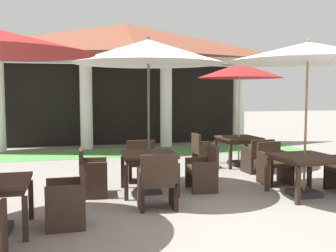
% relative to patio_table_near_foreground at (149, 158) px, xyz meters
% --- Properties ---
extents(ground_plane, '(60.00, 60.00, 0.00)m').
position_rel_patio_table_near_foreground_xyz_m(ground_plane, '(0.43, -0.90, -0.66)').
color(ground_plane, gray).
extents(background_pavilion, '(9.46, 2.94, 4.21)m').
position_rel_patio_table_near_foreground_xyz_m(background_pavilion, '(0.43, 6.34, 2.62)').
color(background_pavilion, white).
rests_on(background_pavilion, ground).
extents(lawn_strip, '(11.26, 1.90, 0.01)m').
position_rel_patio_table_near_foreground_xyz_m(lawn_strip, '(0.43, 5.03, -0.66)').
color(lawn_strip, '#519347').
rests_on(lawn_strip, ground).
extents(patio_table_near_foreground, '(1.05, 1.05, 0.76)m').
position_rel_patio_table_near_foreground_xyz_m(patio_table_near_foreground, '(0.00, 0.00, 0.00)').
color(patio_table_near_foreground, '#38281E').
rests_on(patio_table_near_foreground, ground).
extents(patio_umbrella_near_foreground, '(2.79, 2.79, 2.93)m').
position_rel_patio_table_near_foreground_xyz_m(patio_umbrella_near_foreground, '(0.00, -0.00, 1.97)').
color(patio_umbrella_near_foreground, '#2D2D2D').
rests_on(patio_umbrella_near_foreground, ground).
extents(patio_chair_near_foreground_east, '(0.54, 0.66, 0.88)m').
position_rel_patio_table_near_foreground_xyz_m(patio_chair_near_foreground_east, '(1.06, -0.06, -0.26)').
color(patio_chair_near_foreground_east, '#38281E').
rests_on(patio_chair_near_foreground_east, ground).
extents(patio_chair_near_foreground_north, '(0.67, 0.62, 0.85)m').
position_rel_patio_table_near_foreground_xyz_m(patio_chair_near_foreground_north, '(0.06, 1.06, -0.27)').
color(patio_chair_near_foreground_north, '#38281E').
rests_on(patio_chair_near_foreground_north, ground).
extents(patio_chair_near_foreground_west, '(0.52, 0.64, 0.87)m').
position_rel_patio_table_near_foreground_xyz_m(patio_chair_near_foreground_west, '(-1.06, 0.06, -0.25)').
color(patio_chair_near_foreground_west, '#38281E').
rests_on(patio_chair_near_foreground_west, ground).
extents(patio_chair_near_foreground_south, '(0.64, 0.56, 0.93)m').
position_rel_patio_table_near_foreground_xyz_m(patio_chair_near_foreground_south, '(-0.06, -1.06, -0.23)').
color(patio_chair_near_foreground_south, '#38281E').
rests_on(patio_chair_near_foreground_south, ground).
extents(patio_table_mid_left, '(1.03, 1.03, 0.74)m').
position_rel_patio_table_near_foreground_xyz_m(patio_table_mid_left, '(2.81, 2.24, -0.02)').
color(patio_table_mid_left, '#38281E').
rests_on(patio_table_mid_left, ground).
extents(patio_umbrella_mid_left, '(2.21, 2.21, 2.71)m').
position_rel_patio_table_near_foreground_xyz_m(patio_umbrella_mid_left, '(2.81, 2.24, 1.77)').
color(patio_umbrella_mid_left, '#2D2D2D').
rests_on(patio_umbrella_mid_left, ground).
extents(patio_chair_mid_left_south, '(0.64, 0.57, 0.81)m').
position_rel_patio_table_near_foreground_xyz_m(patio_chair_mid_left_south, '(2.87, 1.24, -0.27)').
color(patio_chair_mid_left_south, '#38281E').
rests_on(patio_chair_mid_left_south, ground).
extents(patio_chair_mid_left_west, '(0.53, 0.57, 0.86)m').
position_rel_patio_table_near_foreground_xyz_m(patio_chair_mid_left_west, '(1.81, 2.18, -0.27)').
color(patio_chair_mid_left_west, '#38281E').
rests_on(patio_chair_mid_left_west, ground).
extents(patio_table_mid_right, '(1.10, 1.10, 0.75)m').
position_rel_patio_table_near_foreground_xyz_m(patio_table_mid_right, '(2.74, -0.88, -0.01)').
color(patio_table_mid_right, '#38281E').
rests_on(patio_table_mid_right, ground).
extents(patio_umbrella_mid_right, '(2.90, 2.90, 2.85)m').
position_rel_patio_table_near_foreground_xyz_m(patio_umbrella_mid_right, '(2.74, -0.88, 1.94)').
color(patio_umbrella_mid_right, '#2D2D2D').
rests_on(patio_umbrella_mid_right, ground).
extents(patio_chair_mid_right_north, '(0.60, 0.60, 0.85)m').
position_rel_patio_table_near_foreground_xyz_m(patio_chair_mid_right_north, '(2.67, 0.11, -0.25)').
color(patio_chair_mid_right_north, '#38281E').
rests_on(patio_chair_mid_right_north, ground).
extents(patio_chair_far_back_east, '(0.55, 0.59, 0.82)m').
position_rel_patio_table_near_foreground_xyz_m(patio_chair_far_back_east, '(-1.46, -1.57, -0.27)').
color(patio_chair_far_back_east, '#38281E').
rests_on(patio_chair_far_back_east, ground).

